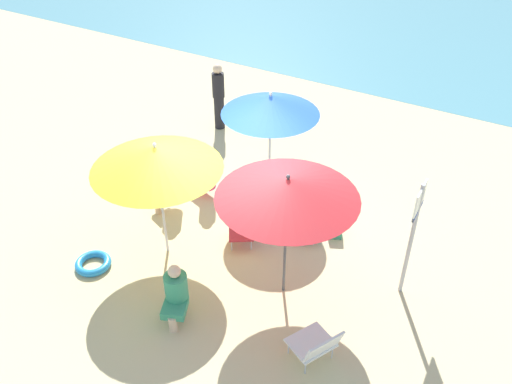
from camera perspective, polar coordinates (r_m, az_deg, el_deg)
ground_plane at (r=9.02m, az=-2.13°, el=-5.46°), size 40.00×40.00×0.00m
sea_water at (r=21.41m, az=20.01°, el=17.70°), size 40.00×16.00×0.01m
umbrella_blue at (r=9.10m, az=1.55°, el=9.29°), size 1.69×1.69×2.11m
umbrella_red at (r=7.01m, az=3.39°, el=0.40°), size 1.95×1.95×2.10m
umbrella_yellow at (r=7.91m, az=-10.61°, el=3.61°), size 1.97×1.97×2.06m
beach_chair_a at (r=7.18m, az=6.44°, el=-15.86°), size 0.74×0.74×0.62m
beach_chair_b at (r=8.83m, az=-0.94°, el=-3.80°), size 0.68×0.67×0.61m
beach_chair_c at (r=9.05m, az=5.09°, el=-2.67°), size 0.70×0.70×0.63m
person_a at (r=11.97m, az=-4.00°, el=10.15°), size 0.27×0.27×1.51m
person_b at (r=9.63m, az=-9.12°, el=0.67°), size 0.44×0.56×0.95m
person_c at (r=7.66m, az=-8.56°, el=-10.53°), size 0.46×0.56×0.89m
person_d at (r=9.84m, az=-5.40°, el=1.78°), size 0.54×0.41×0.94m
warning_sign at (r=7.68m, az=16.54°, el=-3.30°), size 0.06×0.49×1.95m
swim_ring at (r=8.94m, az=-16.97°, el=-7.29°), size 0.57×0.57×0.12m
beach_bag at (r=9.20m, az=8.41°, el=-3.89°), size 0.33×0.36×0.24m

